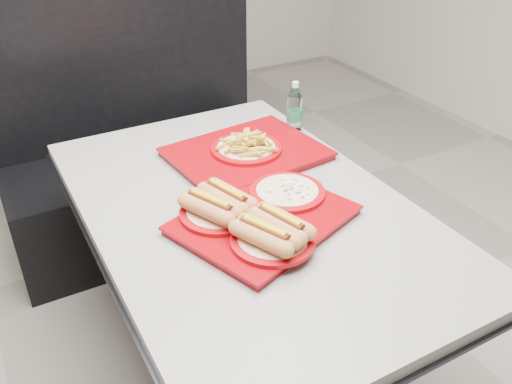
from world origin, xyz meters
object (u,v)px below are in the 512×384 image
tray_near (258,215)px  water_bottle (295,109)px  diner_table (247,248)px  booth_bench (141,157)px  tray_far (246,150)px

tray_near → water_bottle: (0.43, 0.50, 0.05)m
water_bottle → diner_table: bearing=-137.3°
water_bottle → tray_near: bearing=-131.2°
water_bottle → booth_bench: bearing=119.9°
diner_table → tray_near: bearing=-101.3°
diner_table → water_bottle: water_bottle is taller
tray_near → water_bottle: 0.66m
booth_bench → tray_far: size_ratio=2.50×
diner_table → tray_near: tray_near is taller
tray_far → water_bottle: (0.27, 0.11, 0.05)m
booth_bench → water_bottle: 0.93m
tray_far → water_bottle: 0.30m
booth_bench → tray_far: (0.14, -0.83, 0.38)m
diner_table → booth_bench: (0.00, 1.09, -0.18)m
tray_near → booth_bench: bearing=88.9°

